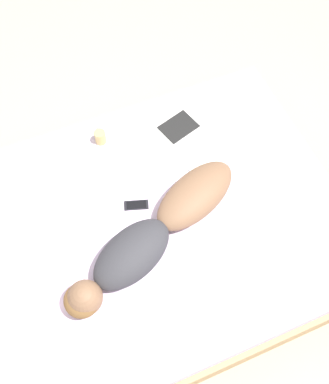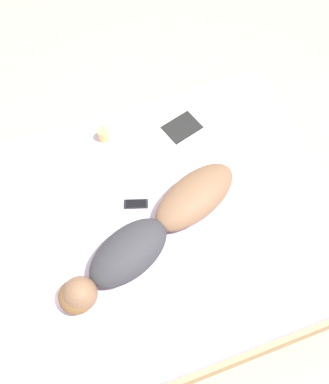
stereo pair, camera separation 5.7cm
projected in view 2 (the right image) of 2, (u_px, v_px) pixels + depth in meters
name	position (u px, v px, depth m)	size (l,w,h in m)	color
ground_plane	(157.00, 248.00, 3.07)	(12.00, 12.00, 0.00)	#B7A88E
bed	(156.00, 235.00, 2.87)	(1.77, 2.27, 0.47)	tan
person	(150.00, 234.00, 2.51)	(0.71, 1.25, 0.19)	brown
open_magazine	(194.00, 141.00, 2.92)	(0.61, 0.47, 0.01)	white
coffee_mug	(103.00, 134.00, 2.89)	(0.11, 0.07, 0.09)	tan
cell_phone	(136.00, 204.00, 2.70)	(0.10, 0.16, 0.01)	black
pillow	(4.00, 279.00, 2.42)	(0.53, 0.33, 0.13)	white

